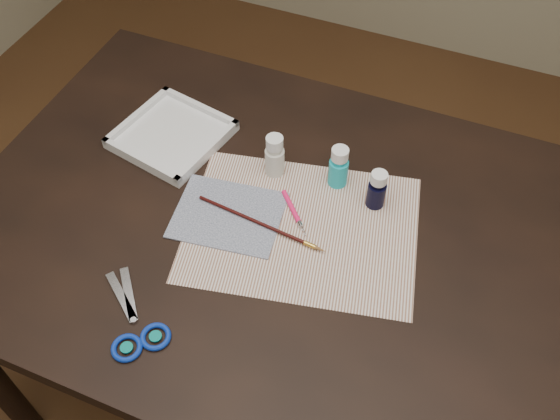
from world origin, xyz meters
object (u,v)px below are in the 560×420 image
at_px(canvas, 228,215).
at_px(paint_bottle_cyan, 339,167).
at_px(paper, 302,228).
at_px(scissors, 126,313).
at_px(palette_tray, 172,134).
at_px(paint_bottle_navy, 377,189).
at_px(paint_bottle_white, 275,155).

bearing_deg(canvas, paint_bottle_cyan, 44.16).
bearing_deg(paper, scissors, -126.08).
bearing_deg(palette_tray, canvas, -35.93).
xyz_separation_m(paint_bottle_navy, palette_tray, (-0.48, 0.01, -0.03)).
height_order(paint_bottle_white, palette_tray, paint_bottle_white).
relative_size(canvas, paint_bottle_navy, 2.34).
height_order(paper, paint_bottle_navy, paint_bottle_navy).
relative_size(paper, palette_tray, 2.11).
bearing_deg(paint_bottle_white, paint_bottle_navy, -1.18).
bearing_deg(scissors, canvas, -68.22).
xyz_separation_m(scissors, palette_tray, (-0.14, 0.43, 0.01)).
distance_m(paper, canvas, 0.15).
xyz_separation_m(paint_bottle_cyan, paint_bottle_navy, (0.09, -0.03, -0.00)).
xyz_separation_m(paint_bottle_white, paint_bottle_cyan, (0.13, 0.02, -0.00)).
relative_size(canvas, scissors, 1.01).
height_order(paint_bottle_navy, palette_tray, paint_bottle_navy).
height_order(paint_bottle_cyan, paint_bottle_navy, paint_bottle_cyan).
bearing_deg(scissors, palette_tray, -35.65).
height_order(scissors, palette_tray, palette_tray).
relative_size(paint_bottle_white, paint_bottle_navy, 1.10).
relative_size(paper, canvas, 2.13).
bearing_deg(paint_bottle_white, paint_bottle_cyan, 9.17).
bearing_deg(paint_bottle_cyan, canvas, -135.84).
bearing_deg(scissors, paint_bottle_white, -68.59).
bearing_deg(paint_bottle_navy, paper, -134.70).
bearing_deg(canvas, paint_bottle_navy, 28.40).
height_order(paper, scissors, scissors).
bearing_deg(paint_bottle_navy, scissors, -128.71).
xyz_separation_m(canvas, paint_bottle_white, (0.04, 0.15, 0.05)).
xyz_separation_m(paint_bottle_cyan, scissors, (-0.25, -0.45, -0.04)).
bearing_deg(paper, paint_bottle_navy, 45.30).
relative_size(paper, paint_bottle_cyan, 4.61).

